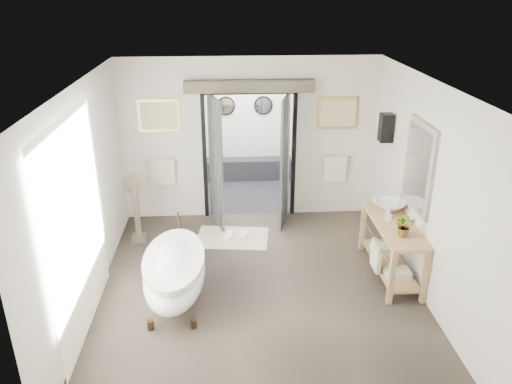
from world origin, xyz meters
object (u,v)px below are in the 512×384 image
vanity (391,244)px  basin (390,206)px  clawfoot_tub (175,271)px  rug (232,238)px

vanity → basin: bearing=79.1°
vanity → basin: basin is taller
clawfoot_tub → vanity: clawfoot_tub is taller
vanity → clawfoot_tub: bearing=-172.0°
clawfoot_tub → vanity: bearing=8.0°
vanity → rug: vanity is taller
clawfoot_tub → vanity: size_ratio=1.15×
vanity → rug: 2.67m
rug → basin: 2.69m
vanity → basin: size_ratio=3.50×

